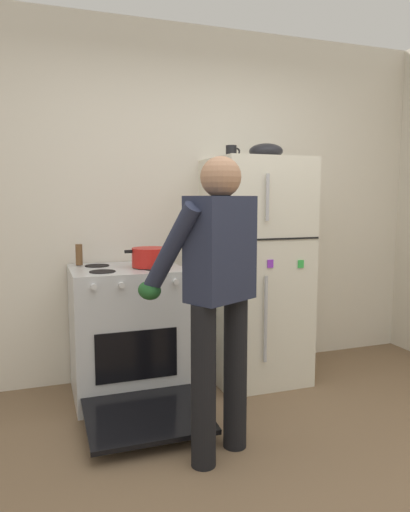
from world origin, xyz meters
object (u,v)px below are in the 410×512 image
object	(u,v)px
person_cook	(216,282)
pepper_mill	(79,255)
stove_range	(128,333)
red_pot	(150,257)
mixing_bowl	(266,151)
refrigerator	(255,270)
coffee_mug	(231,152)

from	to	relation	value
person_cook	pepper_mill	xyz separation A→B (m)	(-0.60, 1.16, 0.04)
stove_range	red_pot	bearing A→B (deg)	-11.34
stove_range	pepper_mill	distance (m)	0.66
red_pot	mixing_bowl	world-z (taller)	mixing_bowl
refrigerator	mixing_bowl	xyz separation A→B (m)	(0.08, 0.00, 0.90)
mixing_bowl	red_pot	bearing A→B (deg)	-176.83
stove_range	pepper_mill	xyz separation A→B (m)	(-0.30, 0.22, 0.54)
stove_range	pepper_mill	world-z (taller)	pepper_mill
stove_range	coffee_mug	world-z (taller)	coffee_mug
stove_range	person_cook	distance (m)	1.11
person_cook	pepper_mill	distance (m)	1.31
refrigerator	mixing_bowl	bearing A→B (deg)	0.21
red_pot	mixing_bowl	xyz separation A→B (m)	(0.90, 0.05, 0.76)
red_pot	coffee_mug	xyz separation A→B (m)	(0.64, 0.10, 0.75)
stove_range	red_pot	distance (m)	0.56
person_cook	pepper_mill	world-z (taller)	person_cook
coffee_mug	red_pot	bearing A→B (deg)	-171.18
mixing_bowl	coffee_mug	bearing A→B (deg)	169.01
mixing_bowl	person_cook	bearing A→B (deg)	-128.39
stove_range	red_pot	world-z (taller)	red_pot
person_cook	mixing_bowl	size ratio (longest dim) A/B	6.34
pepper_mill	stove_range	bearing A→B (deg)	-36.00
red_pot	pepper_mill	bearing A→B (deg)	151.48
coffee_mug	pepper_mill	xyz separation A→B (m)	(-1.10, 0.15, -0.74)
refrigerator	mixing_bowl	size ratio (longest dim) A/B	6.66
red_pot	coffee_mug	world-z (taller)	coffee_mug
person_cook	red_pot	bearing A→B (deg)	98.75
refrigerator	stove_range	world-z (taller)	refrigerator
refrigerator	stove_range	xyz separation A→B (m)	(-0.98, -0.02, -0.39)
stove_range	person_cook	bearing A→B (deg)	-72.34
person_cook	mixing_bowl	distance (m)	1.46
person_cook	coffee_mug	distance (m)	1.37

